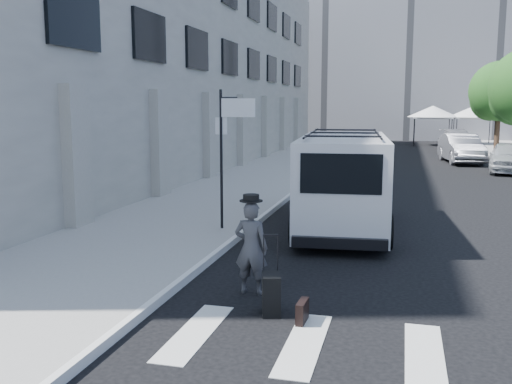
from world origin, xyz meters
The scene contains 15 objects.
ground centered at (0.00, 0.00, 0.00)m, with size 120.00×120.00×0.00m, color black.
sidewalk_left centered at (-4.25, 16.00, 0.07)m, with size 4.50×48.00×0.15m, color gray.
building_left centered at (-11.50, 18.00, 6.00)m, with size 10.00×44.00×12.00m, color gray.
building_far centered at (2.00, 50.00, 12.50)m, with size 22.00×12.00×25.00m, color slate.
sign_pole centered at (-2.36, 3.20, 2.65)m, with size 1.03×0.07×3.50m.
tree_far centered at (7.50, 29.15, 3.97)m, with size 3.80×3.83×6.03m.
tent_left centered at (4.00, 38.00, 2.71)m, with size 4.00×4.00×3.20m.
tent_right centered at (7.20, 38.50, 2.71)m, with size 4.00×4.00×3.20m.
businessman centered at (-0.66, -1.12, 0.82)m, with size 0.60×0.39×1.64m, color #403F42.
briefcase centered at (0.44, -2.23, 0.17)m, with size 0.12×0.44×0.34m, color black.
suitcase centered at (-0.10, -2.00, 0.33)m, with size 0.39×0.51×1.24m.
cargo_van centered at (0.31, 4.72, 1.27)m, with size 2.74×6.72×2.46m.
parked_car_a centered at (6.80, 19.47, 0.74)m, with size 1.76×4.37×1.49m, color #B4B9BD.
parked_car_b centered at (5.00, 23.81, 0.82)m, with size 1.74×4.98×1.64m, color slate.
parked_car_c centered at (5.47, 32.42, 0.77)m, with size 2.15×5.29×1.54m, color gray.
Camera 1 is at (1.83, -10.40, 3.27)m, focal length 40.00 mm.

